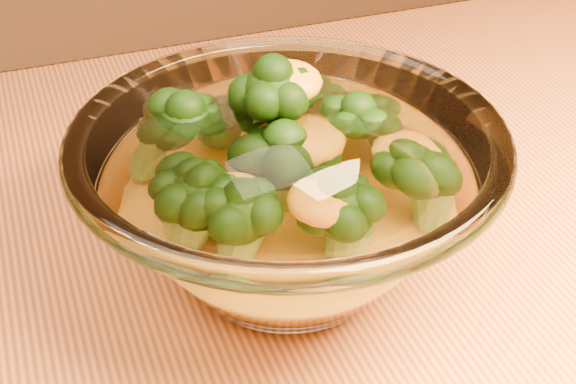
{
  "coord_description": "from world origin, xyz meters",
  "views": [
    {
      "loc": [
        -0.09,
        -0.31,
        1.08
      ],
      "look_at": [
        0.05,
        0.05,
        0.81
      ],
      "focal_mm": 50.0,
      "sensor_mm": 36.0,
      "label": 1
    }
  ],
  "objects": [
    {
      "name": "cheese_sauce",
      "position": [
        0.05,
        0.05,
        0.78
      ],
      "size": [
        0.14,
        0.14,
        0.04
      ],
      "primitive_type": "ellipsoid",
      "color": "orange",
      "rests_on": "glass_bowl"
    },
    {
      "name": "broccoli_heap",
      "position": [
        0.05,
        0.06,
        0.83
      ],
      "size": [
        0.17,
        0.16,
        0.1
      ],
      "color": "black",
      "rests_on": "cheese_sauce"
    },
    {
      "name": "glass_bowl",
      "position": [
        0.05,
        0.05,
        0.81
      ],
      "size": [
        0.25,
        0.25,
        0.11
      ],
      "color": "white",
      "rests_on": "table"
    }
  ]
}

